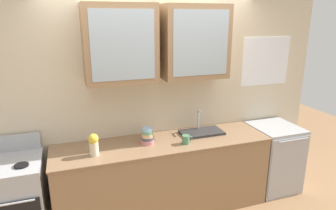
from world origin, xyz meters
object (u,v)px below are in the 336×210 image
at_px(sink_faucet, 202,132).
at_px(dishwasher, 273,157).
at_px(vase, 94,144).
at_px(cup_near_sink, 186,139).
at_px(bowl_stack, 147,136).
at_px(stove_range, 14,201).

relative_size(sink_faucet, dishwasher, 0.59).
bearing_deg(sink_faucet, vase, -171.46).
height_order(vase, cup_near_sink, vase).
bearing_deg(bowl_stack, sink_faucet, 6.08).
bearing_deg(bowl_stack, cup_near_sink, -20.02).
bearing_deg(stove_range, dishwasher, -0.08).
relative_size(stove_range, vase, 4.46).
bearing_deg(stove_range, vase, -7.05).
relative_size(sink_faucet, vase, 2.18).
bearing_deg(sink_faucet, bowl_stack, -173.92).
bearing_deg(dishwasher, cup_near_sink, -174.62).
distance_m(bowl_stack, dishwasher, 1.83).
height_order(stove_range, dishwasher, stove_range).
height_order(bowl_stack, dishwasher, bowl_stack).
xyz_separation_m(sink_faucet, bowl_stack, (-0.71, -0.08, 0.06)).
relative_size(cup_near_sink, dishwasher, 0.14).
relative_size(vase, dishwasher, 0.27).
relative_size(stove_range, sink_faucet, 2.04).
height_order(sink_faucet, bowl_stack, sink_faucet).
height_order(bowl_stack, vase, vase).
distance_m(sink_faucet, bowl_stack, 0.72).
distance_m(stove_range, dishwasher, 3.19).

